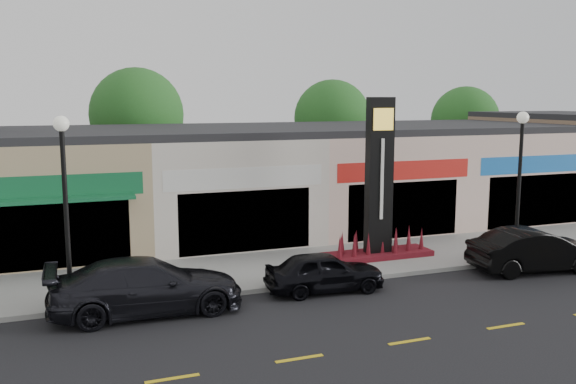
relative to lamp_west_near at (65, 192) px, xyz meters
The scene contains 17 objects.
ground 9.07m from the lamp_west_near, 17.35° to the right, with size 120.00×120.00×0.00m, color black.
sidewalk 8.89m from the lamp_west_near, 13.02° to the left, with size 52.00×4.30×0.15m, color gray.
curb 8.70m from the lamp_west_near, ahead, with size 52.00×0.20×0.15m, color gray.
shop_beige 9.04m from the lamp_west_near, 93.19° to the left, with size 7.00×10.85×4.80m.
shop_cream 11.13m from the lamp_west_near, 54.08° to the left, with size 7.00×10.01×4.80m.
shop_pink_w 16.25m from the lamp_west_near, 33.61° to the left, with size 7.00×10.01×4.80m.
shop_pink_e 22.40m from the lamp_west_near, 23.64° to the left, with size 7.00×10.01×4.80m.
shop_tan 28.94m from the lamp_west_near, 18.08° to the left, with size 7.00×10.01×5.30m.
tree_rear_west 17.55m from the lamp_west_near, 76.76° to the left, with size 5.20×5.20×7.83m.
tree_rear_mid 23.39m from the lamp_west_near, 46.74° to the left, with size 4.80×4.80×7.29m.
tree_rear_east 31.09m from the lamp_west_near, 33.18° to the left, with size 4.60×4.60×6.94m.
lamp_west_near is the anchor object (origin of this frame).
lamp_east_near 16.00m from the lamp_west_near, ahead, with size 0.44×0.44×5.47m.
pylon_sign 11.19m from the lamp_west_near, ahead, with size 4.20×1.30×6.00m.
car_dark_sedan 3.54m from the lamp_west_near, 27.40° to the right, with size 5.46×2.22×1.59m, color black.
car_black_sedan 8.18m from the lamp_west_near, ahead, with size 3.78×1.52×1.29m, color black.
car_black_conv 15.85m from the lamp_west_near, ahead, with size 4.65×1.62×1.53m, color black.
Camera 1 is at (-7.99, -15.69, 6.08)m, focal length 38.00 mm.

